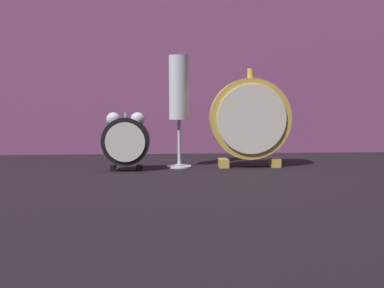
{
  "coord_description": "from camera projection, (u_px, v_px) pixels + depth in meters",
  "views": [
    {
      "loc": [
        -0.05,
        -0.8,
        0.15
      ],
      "look_at": [
        0.0,
        0.08,
        0.05
      ],
      "focal_mm": 40.0,
      "sensor_mm": 36.0,
      "label": 1
    }
  ],
  "objects": [
    {
      "name": "ground_plane",
      "position": [
        194.0,
        175.0,
        0.82
      ],
      "size": [
        4.0,
        4.0,
        0.0
      ],
      "primitive_type": "plane",
      "color": "black"
    },
    {
      "name": "fabric_backdrop_drape",
      "position": [
        186.0,
        28.0,
        1.1
      ],
      "size": [
        1.3,
        0.01,
        0.65
      ],
      "primitive_type": "cube",
      "color": "#8E4C7F",
      "rests_on": "ground_plane"
    },
    {
      "name": "alarm_clock_twin_bell",
      "position": [
        126.0,
        139.0,
        0.86
      ],
      "size": [
        0.1,
        0.03,
        0.12
      ],
      "color": "black",
      "rests_on": "ground_plane"
    },
    {
      "name": "mantel_clock_silver",
      "position": [
        250.0,
        120.0,
        0.9
      ],
      "size": [
        0.17,
        0.04,
        0.21
      ],
      "color": "gold",
      "rests_on": "ground_plane"
    },
    {
      "name": "champagne_flute",
      "position": [
        179.0,
        95.0,
        0.9
      ],
      "size": [
        0.05,
        0.05,
        0.24
      ],
      "color": "silver",
      "rests_on": "ground_plane"
    }
  ]
}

